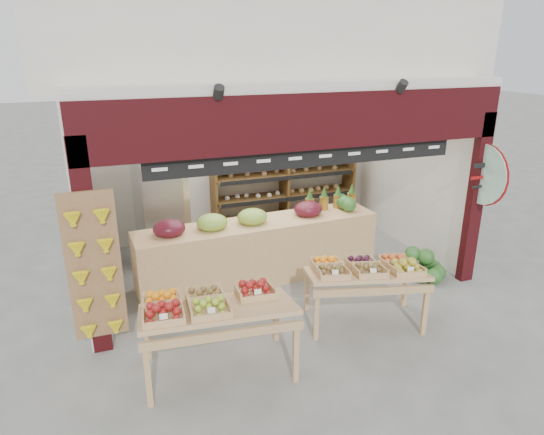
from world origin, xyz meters
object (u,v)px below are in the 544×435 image
(cardboard_stack, at_px, (207,267))
(display_table_right, at_px, (365,270))
(mid_counter, at_px, (258,248))
(watermelon_pile, at_px, (424,267))
(back_shelving, at_px, (285,175))
(display_table_left, at_px, (206,306))
(refrigerator, at_px, (161,205))

(cardboard_stack, height_order, display_table_right, display_table_right)
(cardboard_stack, relative_size, mid_counter, 0.26)
(watermelon_pile, bearing_deg, display_table_right, -153.14)
(back_shelving, relative_size, watermelon_pile, 4.23)
(display_table_right, distance_m, watermelon_pile, 1.88)
(back_shelving, xyz_separation_m, display_table_right, (-0.27, -3.56, -0.38))
(mid_counter, xyz_separation_m, display_table_left, (-1.28, -2.02, 0.31))
(refrigerator, xyz_separation_m, cardboard_stack, (0.50, -1.07, -0.77))
(display_table_left, relative_size, display_table_right, 1.05)
(mid_counter, relative_size, display_table_left, 2.18)
(cardboard_stack, relative_size, display_table_right, 0.60)
(mid_counter, bearing_deg, display_table_right, -62.14)
(cardboard_stack, distance_m, mid_counter, 0.88)
(refrigerator, relative_size, cardboard_stack, 1.96)
(cardboard_stack, height_order, mid_counter, mid_counter)
(cardboard_stack, bearing_deg, display_table_right, -48.68)
(mid_counter, distance_m, display_table_left, 2.41)
(back_shelving, height_order, refrigerator, refrigerator)
(mid_counter, distance_m, display_table_right, 1.95)
(refrigerator, height_order, display_table_right, refrigerator)
(display_table_left, bearing_deg, cardboard_stack, 77.73)
(refrigerator, bearing_deg, display_table_left, -97.42)
(cardboard_stack, distance_m, display_table_left, 2.38)
(display_table_left, distance_m, watermelon_pile, 3.99)
(back_shelving, distance_m, mid_counter, 2.28)
(display_table_right, bearing_deg, cardboard_stack, 131.32)
(back_shelving, distance_m, display_table_left, 4.59)
(cardboard_stack, bearing_deg, mid_counter, -15.45)
(mid_counter, bearing_deg, refrigerator, 135.16)
(display_table_left, bearing_deg, display_table_right, 8.05)
(refrigerator, distance_m, display_table_right, 3.73)
(refrigerator, height_order, watermelon_pile, refrigerator)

